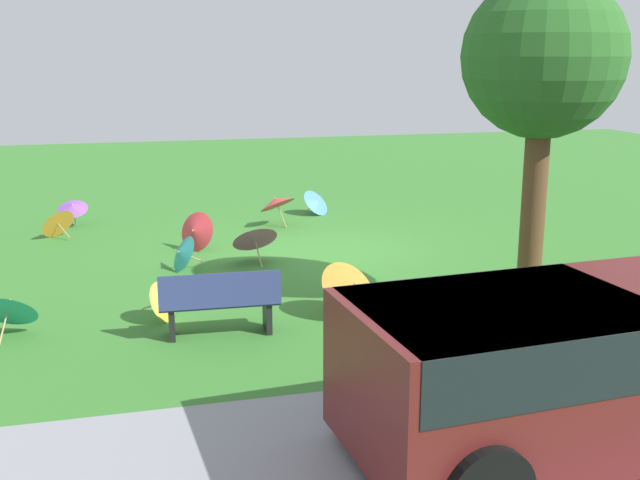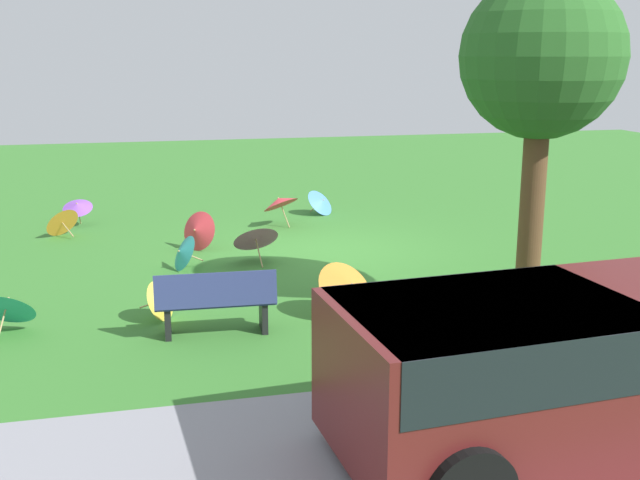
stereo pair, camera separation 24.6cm
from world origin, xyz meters
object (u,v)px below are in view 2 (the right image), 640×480
(parasol_orange_0, at_px, (349,287))
(parasol_blue_2, at_px, (322,201))
(van_dark, at_px, (561,360))
(parasol_orange_1, at_px, (61,221))
(park_bench, at_px, (216,302))
(parasol_red_1, at_px, (280,202))
(shade_tree, at_px, (542,61))
(parasol_yellow_0, at_px, (163,300))
(parasol_pink_0, at_px, (255,236))
(parasol_teal_0, at_px, (7,304))
(parasol_red_0, at_px, (197,231))
(parasol_teal_2, at_px, (182,252))
(parasol_purple_1, at_px, (77,206))

(parasol_orange_0, height_order, parasol_blue_2, parasol_orange_0)
(van_dark, relative_size, parasol_orange_1, 5.40)
(park_bench, relative_size, parasol_blue_2, 1.82)
(van_dark, height_order, parasol_red_1, van_dark)
(shade_tree, height_order, parasol_yellow_0, shade_tree)
(parasol_pink_0, bearing_deg, parasol_teal_0, 36.70)
(park_bench, bearing_deg, parasol_red_0, -91.33)
(park_bench, bearing_deg, parasol_red_1, -107.70)
(shade_tree, relative_size, parasol_teal_2, 6.43)
(parasol_teal_2, bearing_deg, parasol_pink_0, -171.19)
(van_dark, xyz_separation_m, parasol_teal_0, (5.55, -4.52, -0.50))
(van_dark, bearing_deg, parasol_yellow_0, -52.64)
(parasol_orange_0, distance_m, parasol_teal_0, 4.66)
(parasol_orange_0, height_order, parasol_teal_2, parasol_orange_0)
(parasol_orange_1, height_order, parasol_red_1, parasol_red_1)
(parasol_orange_1, height_order, parasol_pink_0, parasol_pink_0)
(park_bench, xyz_separation_m, parasol_yellow_0, (0.66, -0.77, -0.17))
(parasol_orange_0, xyz_separation_m, parasol_red_0, (1.81, -4.35, -0.06))
(parasol_red_1, relative_size, parasol_purple_1, 1.54)
(parasol_teal_2, xyz_separation_m, parasol_orange_1, (2.28, -3.11, 0.02))
(parasol_teal_0, distance_m, parasol_blue_2, 8.93)
(parasol_orange_0, relative_size, parasol_teal_2, 1.53)
(parasol_orange_0, bearing_deg, parasol_yellow_0, -9.98)
(park_bench, relative_size, parasol_yellow_0, 2.38)
(park_bench, distance_m, parasol_red_0, 4.67)
(parasol_teal_2, xyz_separation_m, parasol_red_1, (-2.29, -3.04, 0.23))
(parasol_teal_2, bearing_deg, parasol_purple_1, -63.78)
(parasol_orange_0, relative_size, parasol_red_1, 1.03)
(parasol_orange_0, xyz_separation_m, parasol_purple_1, (4.19, -7.09, 0.01))
(parasol_yellow_0, height_order, parasol_blue_2, parasol_blue_2)
(shade_tree, distance_m, parasol_red_1, 7.54)
(parasol_pink_0, relative_size, parasol_purple_1, 1.29)
(shade_tree, height_order, parasol_teal_0, shade_tree)
(park_bench, relative_size, parasol_orange_1, 1.85)
(parasol_red_0, bearing_deg, parasol_blue_2, -138.81)
(parasol_orange_1, height_order, parasol_purple_1, parasol_orange_1)
(parasol_red_1, xyz_separation_m, parasol_pink_0, (0.97, 2.83, -0.06))
(parasol_teal_0, xyz_separation_m, parasol_blue_2, (-5.94, -6.67, -0.10))
(shade_tree, distance_m, parasol_yellow_0, 6.17)
(parasol_red_0, relative_size, parasol_blue_2, 0.92)
(park_bench, xyz_separation_m, parasol_blue_2, (-3.22, -7.39, -0.16))
(parasol_red_0, bearing_deg, parasol_red_1, -138.55)
(park_bench, bearing_deg, parasol_blue_2, -113.51)
(parasol_red_1, bearing_deg, parasol_orange_1, -0.99)
(parasol_red_0, distance_m, parasol_pink_0, 1.48)
(parasol_orange_0, distance_m, parasol_teal_2, 3.72)
(park_bench, relative_size, shade_tree, 0.34)
(parasol_yellow_0, xyz_separation_m, parasol_pink_0, (-1.72, -2.76, 0.19))
(parasol_red_1, relative_size, parasol_blue_2, 1.24)
(parasol_red_0, bearing_deg, parasol_teal_0, 54.37)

